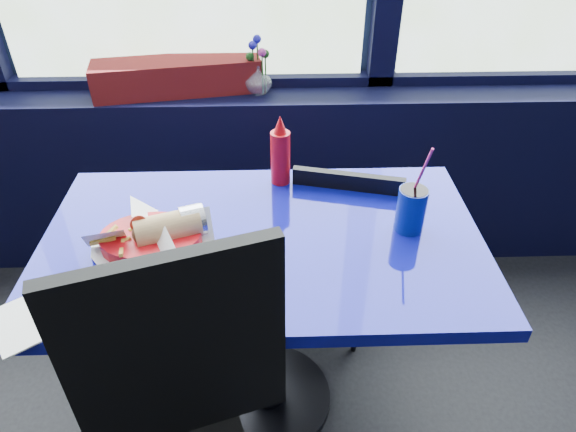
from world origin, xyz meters
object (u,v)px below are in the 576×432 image
Objects in this scene: chair_near_back at (332,240)px; soda_cup at (411,208)px; ketchup_bottle at (280,154)px; near_table at (264,285)px; food_basket at (153,238)px; flower_vase at (258,77)px; planter_box at (178,76)px.

soda_cup reaches higher than chair_near_back.
ketchup_bottle is at bearing 144.08° from soda_cup.
near_table is 4.07× the size of food_basket.
near_table is 5.30× the size of flower_vase.
near_table is 1.49× the size of chair_near_back.
near_table is 0.42m from chair_near_back.
ketchup_bottle is (0.40, -0.60, -0.02)m from planter_box.
food_basket is (-0.28, -0.04, 0.22)m from near_table.
near_table is 0.48m from soda_cup.
food_basket is at bearing -136.66° from ketchup_bottle.
planter_box is 2.42× the size of soda_cup.
flower_vase is 0.94m from soda_cup.
flower_vase is (-0.26, 0.53, 0.41)m from chair_near_back.
near_table is at bearing -176.25° from soda_cup.
near_table is 4.44× the size of soda_cup.
chair_near_back reaches higher than near_table.
flower_vase is at bearing 91.33° from near_table.
food_basket reaches higher than near_table.
ketchup_bottle is 0.43m from soda_cup.
flower_vase is at bearing -50.02° from chair_near_back.
planter_box reaches higher than near_table.
planter_box is 2.22× the size of food_basket.
flower_vase is at bearing 97.39° from ketchup_bottle.
ketchup_bottle is at bearing 49.26° from food_basket.
chair_near_back is 0.72m from flower_vase.
food_basket is at bearing -106.29° from flower_vase.
soda_cup is (0.17, -0.31, 0.36)m from chair_near_back.
flower_vase reaches higher than near_table.
near_table is 5.30× the size of ketchup_bottle.
food_basket is 0.69m from soda_cup.
chair_near_back is 0.72m from food_basket.
food_basket is at bearing 49.48° from chair_near_back.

